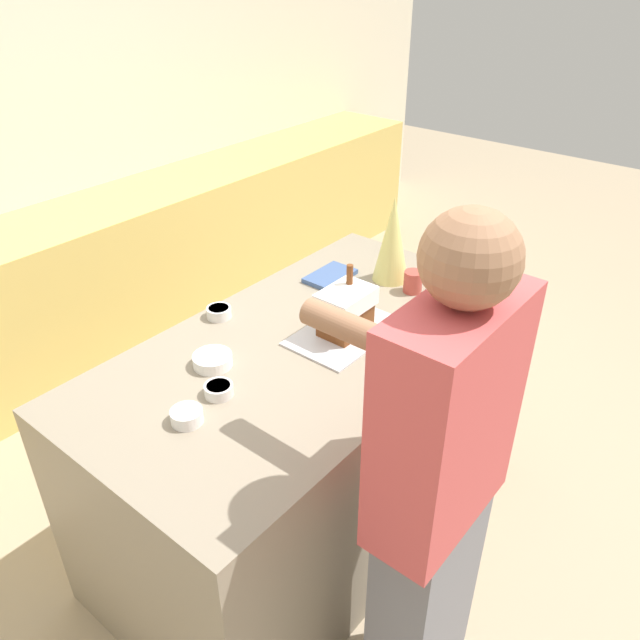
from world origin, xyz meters
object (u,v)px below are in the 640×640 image
object	(u,v)px
person	(435,497)
baking_tray	(345,332)
candy_bowl_center_rear	(213,360)
cookbook	(330,276)
candy_bowl_far_right	(219,312)
candy_bowl_near_tray_right	(219,389)
decorative_tree	(392,239)
gingerbread_house	(346,310)
candy_bowl_front_corner	(186,415)
mug	(413,282)

from	to	relation	value
person	baking_tray	bearing A→B (deg)	55.57
candy_bowl_center_rear	person	distance (m)	0.87
cookbook	candy_bowl_far_right	bearing A→B (deg)	166.12
candy_bowl_near_tray_right	decorative_tree	bearing A→B (deg)	1.23
candy_bowl_near_tray_right	person	xyz separation A→B (m)	(0.10, -0.74, -0.07)
baking_tray	gingerbread_house	distance (m)	0.10
decorative_tree	person	world-z (taller)	person
baking_tray	candy_bowl_center_rear	distance (m)	0.50
gingerbread_house	candy_bowl_front_corner	xyz separation A→B (m)	(-0.69, 0.07, -0.08)
person	gingerbread_house	bearing A→B (deg)	55.55
gingerbread_house	candy_bowl_center_rear	xyz separation A→B (m)	(-0.45, 0.23, -0.08)
gingerbread_house	cookbook	world-z (taller)	gingerbread_house
gingerbread_house	baking_tray	bearing A→B (deg)	-155.32
cookbook	decorative_tree	bearing A→B (deg)	-52.49
candy_bowl_center_rear	candy_bowl_far_right	size ratio (longest dim) A/B	1.43
candy_bowl_near_tray_right	candy_bowl_far_right	distance (m)	0.48
gingerbread_house	mug	bearing A→B (deg)	-2.76
candy_bowl_front_corner	candy_bowl_far_right	size ratio (longest dim) A/B	1.04
candy_bowl_center_rear	person	size ratio (longest dim) A/B	0.08
candy_bowl_center_rear	mug	xyz separation A→B (m)	(0.88, -0.25, 0.02)
candy_bowl_far_right	mug	size ratio (longest dim) A/B	1.04
baking_tray	mug	distance (m)	0.43
candy_bowl_near_tray_right	person	bearing A→B (deg)	-82.07
cookbook	person	distance (m)	1.22
gingerbread_house	candy_bowl_far_right	size ratio (longest dim) A/B	2.60
gingerbread_house	candy_bowl_near_tray_right	distance (m)	0.56
candy_bowl_far_right	candy_bowl_front_corner	bearing A→B (deg)	-141.99
gingerbread_house	candy_bowl_front_corner	bearing A→B (deg)	174.22
candy_bowl_center_rear	baking_tray	bearing A→B (deg)	-26.97
decorative_tree	candy_bowl_far_right	distance (m)	0.77
candy_bowl_far_right	person	distance (m)	1.11
baking_tray	decorative_tree	distance (m)	0.51
candy_bowl_center_rear	cookbook	bearing A→B (deg)	6.73
mug	baking_tray	bearing A→B (deg)	177.28
gingerbread_house	candy_bowl_near_tray_right	xyz separation A→B (m)	(-0.54, 0.09, -0.08)
candy_bowl_center_rear	cookbook	world-z (taller)	candy_bowl_center_rear
gingerbread_house	decorative_tree	xyz separation A→B (m)	(0.46, 0.11, 0.09)
candy_bowl_front_corner	candy_bowl_far_right	bearing A→B (deg)	38.01
candy_bowl_front_corner	candy_bowl_near_tray_right	world-z (taller)	candy_bowl_front_corner
candy_bowl_center_rear	candy_bowl_near_tray_right	size ratio (longest dim) A/B	1.45
baking_tray	candy_bowl_center_rear	bearing A→B (deg)	153.03
candy_bowl_near_tray_right	candy_bowl_front_corner	bearing A→B (deg)	-172.07
candy_bowl_near_tray_right	gingerbread_house	bearing A→B (deg)	-9.51
baking_tray	cookbook	bearing A→B (deg)	45.68
gingerbread_house	cookbook	size ratio (longest dim) A/B	1.11
cookbook	person	size ratio (longest dim) A/B	0.13
candy_bowl_front_corner	mug	size ratio (longest dim) A/B	1.08
candy_bowl_center_rear	candy_bowl_front_corner	world-z (taller)	candy_bowl_front_corner
decorative_tree	candy_bowl_front_corner	bearing A→B (deg)	-177.90
candy_bowl_far_right	person	world-z (taller)	person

